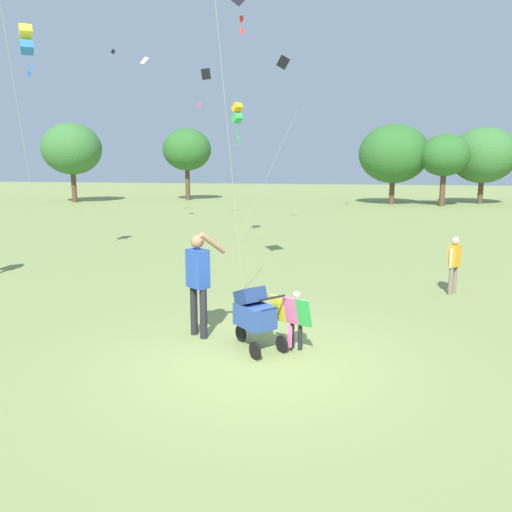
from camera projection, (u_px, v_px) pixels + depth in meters
ground_plane at (257, 360)px, 7.90m from camera, size 120.00×120.00×0.00m
treeline_distant at (342, 154)px, 36.10m from camera, size 38.11×7.74×5.69m
child_with_butterfly_kite at (295, 314)px, 8.22m from camera, size 0.70×0.49×0.97m
person_adult_flyer at (198, 276)px, 8.78m from camera, size 0.72×0.48×1.87m
stroller at (254, 312)px, 8.28m from camera, size 0.97×0.98×1.03m
kite_adult_black at (241, 5)px, 10.87m from camera, size 0.78×3.42×6.94m
kite_orange_delta at (238, 114)px, 18.72m from camera, size 2.68×2.89×5.10m
kite_green_novelty at (26, 41)px, 13.72m from camera, size 2.12×3.92×6.60m
distant_kites_cluster at (250, 8)px, 23.88m from camera, size 30.60×14.17×8.94m
person_red_shirt at (454, 261)px, 11.65m from camera, size 0.31×0.36×1.33m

